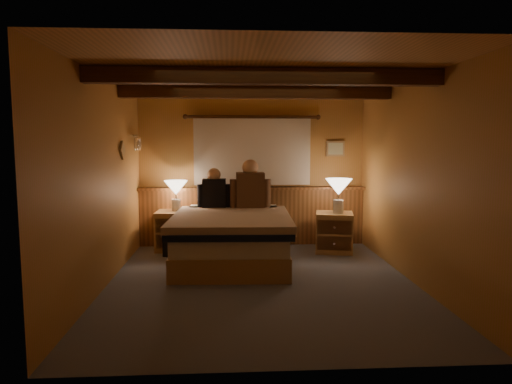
{
  "coord_description": "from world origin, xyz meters",
  "views": [
    {
      "loc": [
        -0.37,
        -5.24,
        1.66
      ],
      "look_at": [
        -0.04,
        0.4,
        1.04
      ],
      "focal_mm": 32.0,
      "sensor_mm": 36.0,
      "label": 1
    }
  ],
  "objects": [
    {
      "name": "floor",
      "position": [
        0.0,
        0.0,
        0.0
      ],
      "size": [
        4.2,
        4.2,
        0.0
      ],
      "primitive_type": "plane",
      "color": "#565B66",
      "rests_on": "ground"
    },
    {
      "name": "ceiling",
      "position": [
        0.0,
        0.0,
        2.4
      ],
      "size": [
        4.2,
        4.2,
        0.0
      ],
      "primitive_type": "plane",
      "rotation": [
        3.14,
        0.0,
        0.0
      ],
      "color": "tan",
      "rests_on": "wall_back"
    },
    {
      "name": "wall_back",
      "position": [
        0.0,
        2.1,
        1.2
      ],
      "size": [
        3.6,
        0.0,
        3.6
      ],
      "primitive_type": "plane",
      "rotation": [
        1.57,
        0.0,
        0.0
      ],
      "color": "#B47640",
      "rests_on": "floor"
    },
    {
      "name": "wall_left",
      "position": [
        -1.8,
        0.0,
        1.2
      ],
      "size": [
        0.0,
        4.2,
        4.2
      ],
      "primitive_type": "plane",
      "rotation": [
        1.57,
        0.0,
        1.57
      ],
      "color": "#B47640",
      "rests_on": "floor"
    },
    {
      "name": "wall_right",
      "position": [
        1.8,
        0.0,
        1.2
      ],
      "size": [
        0.0,
        4.2,
        4.2
      ],
      "primitive_type": "plane",
      "rotation": [
        1.57,
        0.0,
        -1.57
      ],
      "color": "#B47640",
      "rests_on": "floor"
    },
    {
      "name": "wall_front",
      "position": [
        0.0,
        -2.1,
        1.2
      ],
      "size": [
        3.6,
        0.0,
        3.6
      ],
      "primitive_type": "plane",
      "rotation": [
        -1.57,
        0.0,
        0.0
      ],
      "color": "#B47640",
      "rests_on": "floor"
    },
    {
      "name": "wainscot",
      "position": [
        0.0,
        2.04,
        0.49
      ],
      "size": [
        3.6,
        0.23,
        0.94
      ],
      "color": "brown",
      "rests_on": "wall_back"
    },
    {
      "name": "curtain_window",
      "position": [
        0.0,
        2.03,
        1.52
      ],
      "size": [
        2.18,
        0.09,
        1.11
      ],
      "color": "#4D3013",
      "rests_on": "wall_back"
    },
    {
      "name": "ceiling_beams",
      "position": [
        0.0,
        0.15,
        2.31
      ],
      "size": [
        3.6,
        1.65,
        0.16
      ],
      "color": "#4D3013",
      "rests_on": "ceiling"
    },
    {
      "name": "coat_rail",
      "position": [
        -1.72,
        1.58,
        1.67
      ],
      "size": [
        0.05,
        0.55,
        0.24
      ],
      "color": "white",
      "rests_on": "wall_left"
    },
    {
      "name": "framed_print",
      "position": [
        1.35,
        2.08,
        1.55
      ],
      "size": [
        0.3,
        0.04,
        0.25
      ],
      "color": "#A28151",
      "rests_on": "wall_back"
    },
    {
      "name": "bed",
      "position": [
        -0.34,
        0.9,
        0.36
      ],
      "size": [
        1.63,
        2.06,
        0.68
      ],
      "rotation": [
        0.0,
        0.0,
        -0.04
      ],
      "color": "#B2794C",
      "rests_on": "floor"
    },
    {
      "name": "nightstand_left",
      "position": [
        -1.21,
        1.73,
        0.3
      ],
      "size": [
        0.57,
        0.52,
        0.6
      ],
      "rotation": [
        0.0,
        0.0,
        -0.05
      ],
      "color": "#B2794C",
      "rests_on": "floor"
    },
    {
      "name": "nightstand_right",
      "position": [
        1.21,
        1.46,
        0.3
      ],
      "size": [
        0.63,
        0.59,
        0.6
      ],
      "rotation": [
        0.0,
        0.0,
        -0.21
      ],
      "color": "#B2794C",
      "rests_on": "floor"
    },
    {
      "name": "lamp_left",
      "position": [
        -1.19,
        1.78,
        0.93
      ],
      "size": [
        0.36,
        0.36,
        0.47
      ],
      "color": "silver",
      "rests_on": "nightstand_left"
    },
    {
      "name": "lamp_right",
      "position": [
        1.26,
        1.43,
        0.96
      ],
      "size": [
        0.4,
        0.4,
        0.52
      ],
      "color": "silver",
      "rests_on": "nightstand_right"
    },
    {
      "name": "person_left",
      "position": [
        -0.6,
        1.58,
        0.92
      ],
      "size": [
        0.51,
        0.21,
        0.62
      ],
      "rotation": [
        0.0,
        0.0,
        -0.02
      ],
      "color": "black",
      "rests_on": "bed"
    },
    {
      "name": "person_right",
      "position": [
        -0.06,
        1.54,
        0.98
      ],
      "size": [
        0.61,
        0.25,
        0.74
      ],
      "rotation": [
        0.0,
        0.0,
        0.02
      ],
      "color": "#513420",
      "rests_on": "bed"
    },
    {
      "name": "duffel_bag",
      "position": [
        -1.04,
        1.39,
        0.17
      ],
      "size": [
        0.6,
        0.43,
        0.4
      ],
      "rotation": [
        0.0,
        0.0,
        -0.2
      ],
      "color": "black",
      "rests_on": "floor"
    }
  ]
}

